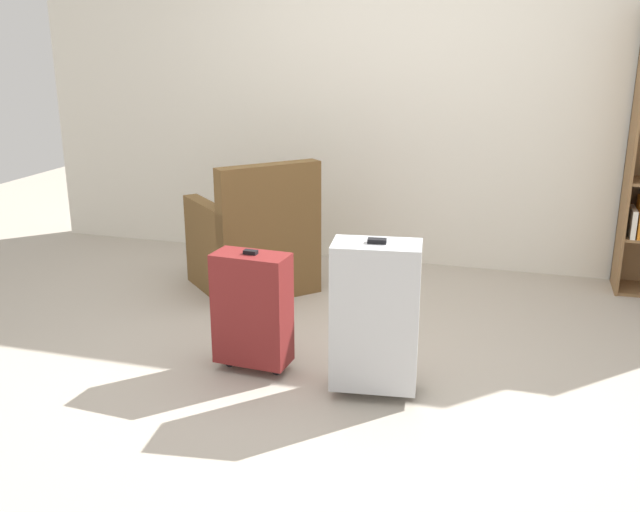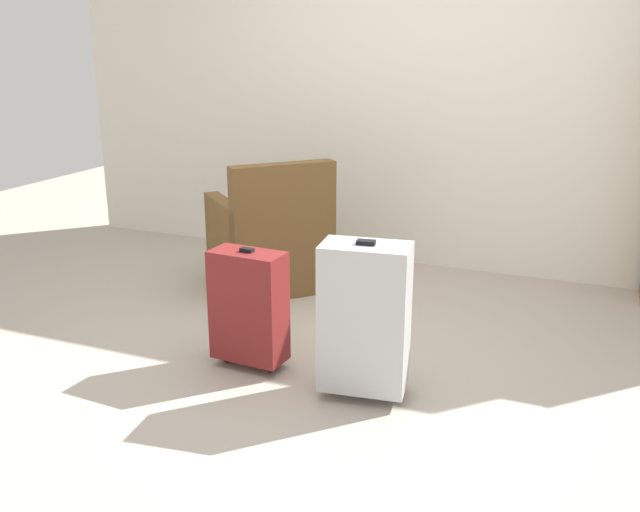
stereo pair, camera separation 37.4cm
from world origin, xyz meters
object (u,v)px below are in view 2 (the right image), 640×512
object	(u,v)px
mug	(355,286)
suitcase_silver	(365,317)
armchair	(271,242)
suitcase_dark_red	(249,306)

from	to	relation	value
mug	suitcase_silver	world-z (taller)	suitcase_silver
armchair	suitcase_dark_red	size ratio (longest dim) A/B	1.52
suitcase_dark_red	suitcase_silver	distance (m)	0.66
mug	suitcase_dark_red	world-z (taller)	suitcase_dark_red
armchair	suitcase_dark_red	bearing A→B (deg)	-68.95
suitcase_dark_red	suitcase_silver	size ratio (longest dim) A/B	0.83
mug	armchair	bearing A→B (deg)	-172.61
suitcase_silver	mug	bearing A→B (deg)	111.28
mug	suitcase_silver	distance (m)	1.47
mug	suitcase_silver	size ratio (longest dim) A/B	0.15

